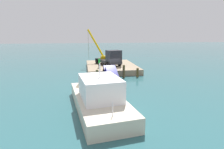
{
  "coord_description": "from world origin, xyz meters",
  "views": [
    {
      "loc": [
        29.46,
        -5.07,
        6.7
      ],
      "look_at": [
        2.51,
        -0.87,
        0.56
      ],
      "focal_mm": 29.55,
      "sensor_mm": 36.0,
      "label": 1
    }
  ],
  "objects_px": {
    "crane_truck": "(110,58)",
    "salvaged_car": "(112,76)",
    "dock_worker": "(99,63)",
    "moored_yacht": "(95,97)"
  },
  "relations": [
    {
      "from": "salvaged_car",
      "to": "crane_truck",
      "type": "bearing_deg",
      "value": 174.57
    },
    {
      "from": "crane_truck",
      "to": "salvaged_car",
      "type": "distance_m",
      "value": 7.22
    },
    {
      "from": "dock_worker",
      "to": "moored_yacht",
      "type": "height_order",
      "value": "moored_yacht"
    },
    {
      "from": "crane_truck",
      "to": "salvaged_car",
      "type": "relative_size",
      "value": 1.94
    },
    {
      "from": "dock_worker",
      "to": "salvaged_car",
      "type": "height_order",
      "value": "dock_worker"
    },
    {
      "from": "dock_worker",
      "to": "salvaged_car",
      "type": "bearing_deg",
      "value": 15.08
    },
    {
      "from": "crane_truck",
      "to": "dock_worker",
      "type": "height_order",
      "value": "crane_truck"
    },
    {
      "from": "salvaged_car",
      "to": "moored_yacht",
      "type": "height_order",
      "value": "moored_yacht"
    },
    {
      "from": "salvaged_car",
      "to": "moored_yacht",
      "type": "bearing_deg",
      "value": -19.52
    },
    {
      "from": "crane_truck",
      "to": "moored_yacht",
      "type": "bearing_deg",
      "value": -13.36
    }
  ]
}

